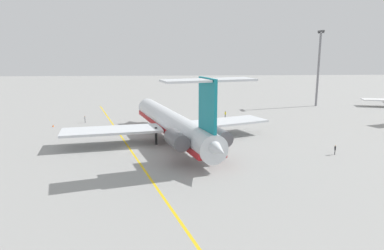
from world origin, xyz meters
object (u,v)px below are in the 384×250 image
Objects in this scene: ground_crew_near_nose at (85,118)px; ground_crew_near_tail at (225,114)px; main_jetliner at (174,124)px; safety_cone_nose at (53,126)px; safety_cone_wingtip at (212,113)px; ground_crew_portside at (335,149)px; light_mast at (319,65)px.

ground_crew_near_tail reaches higher than ground_crew_near_nose.
ground_crew_near_tail is (-25.83, 14.00, -2.66)m from main_jetliner.
main_jetliner is 30.74m from ground_crew_near_nose.
safety_cone_wingtip is at bearing 111.42° from safety_cone_nose.
main_jetliner reaches higher than ground_crew_portside.
light_mast is (-54.57, 18.84, 12.08)m from ground_crew_portside.
safety_cone_nose is at bearing 17.19° from ground_crew_near_nose.
ground_crew_near_tail reaches higher than safety_cone_wingtip.
ground_crew_near_nose reaches higher than safety_cone_nose.
ground_crew_near_nose is 73.72m from light_mast.
safety_cone_wingtip is at bearing 179.23° from ground_crew_near_nose.
main_jetliner reaches higher than safety_cone_wingtip.
light_mast is (-23.70, 68.76, 12.05)m from ground_crew_near_nose.
ground_crew_portside is at bearing -19.04° from light_mast.
ground_crew_portside is 3.12× the size of safety_cone_nose.
ground_crew_portside is 58.98m from light_mast.
ground_crew_near_tail is 1.03× the size of ground_crew_portside.
ground_crew_near_nose is 36.39m from ground_crew_near_tail.
light_mast reaches higher than main_jetliner.
ground_crew_near_nose is 1.02× the size of ground_crew_portside.
main_jetliner is at bearing 59.85° from safety_cone_nose.
ground_crew_near_tail is at bearing 168.40° from ground_crew_near_nose.
ground_crew_portside is (9.67, 27.83, -2.70)m from main_jetliner.
ground_crew_near_nose is 0.07× the size of light_mast.
ground_crew_near_nose is at bearing 166.11° from ground_crew_portside.
ground_crew_near_nose is at bearing 132.95° from ground_crew_near_tail.
ground_crew_near_nose is at bearing 29.30° from main_jetliner.
ground_crew_portside is at bearing -123.07° from ground_crew_near_tail.
safety_cone_nose is (9.29, -42.48, -0.84)m from ground_crew_near_tail.
light_mast is at bearing 109.83° from safety_cone_wingtip.
ground_crew_portside is 44.98m from safety_cone_wingtip.
safety_cone_nose is (-26.21, -56.31, -0.81)m from ground_crew_portside.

